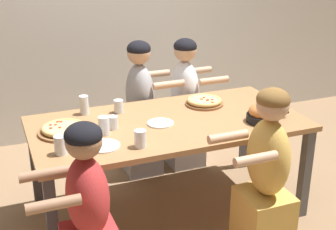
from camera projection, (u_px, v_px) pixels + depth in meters
ground_plane at (168, 210)px, 3.77m from camera, size 18.00×18.00×0.00m
dining_table at (168, 131)px, 3.51m from camera, size 2.03×1.01×0.77m
pizza_board_main at (204, 101)px, 3.81m from camera, size 0.31×0.31×0.05m
pizza_board_second at (64, 129)px, 3.28m from camera, size 0.36×0.36×0.05m
skillet_bowl at (263, 114)px, 3.46m from camera, size 0.35×0.24×0.14m
empty_plate_a at (160, 123)px, 3.43m from camera, size 0.20×0.20×0.02m
empty_plate_b at (103, 146)px, 3.07m from camera, size 0.22×0.22×0.02m
cocktail_glass_blue at (113, 123)px, 3.34m from camera, size 0.07×0.07×0.12m
drinking_glass_a at (104, 127)px, 3.24m from camera, size 0.08×0.08×0.13m
drinking_glass_b at (84, 105)px, 3.60m from camera, size 0.07×0.07×0.15m
drinking_glass_c at (119, 106)px, 3.63m from camera, size 0.07×0.07×0.10m
drinking_glass_d at (60, 145)px, 2.95m from camera, size 0.08×0.08×0.13m
drinking_glass_e at (140, 139)px, 3.05m from camera, size 0.08×0.08×0.12m
diner_near_midright at (266, 181)px, 3.08m from camera, size 0.51×0.40×1.20m
diner_far_midright at (185, 108)px, 4.35m from camera, size 0.51×0.40×1.22m
diner_near_left at (89, 223)px, 2.68m from camera, size 0.51×0.40×1.16m
diner_far_center at (141, 113)px, 4.19m from camera, size 0.51×0.40×1.23m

